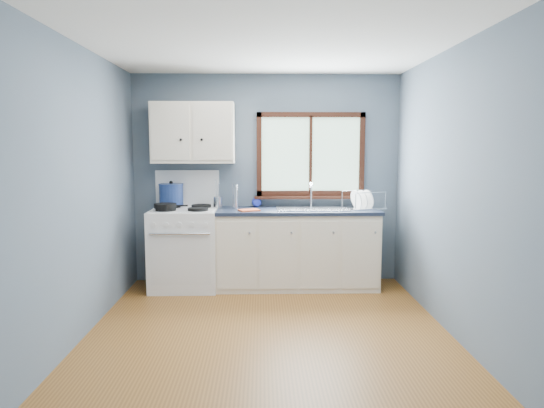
{
  "coord_description": "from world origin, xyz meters",
  "views": [
    {
      "loc": [
        -0.06,
        -4.08,
        1.63
      ],
      "look_at": [
        0.05,
        0.9,
        1.05
      ],
      "focal_mm": 32.0,
      "sensor_mm": 36.0,
      "label": 1
    }
  ],
  "objects_px": {
    "gas_range": "(185,246)",
    "skillet": "(166,206)",
    "dish_rack": "(363,204)",
    "base_cabinets": "(297,252)",
    "stockpot": "(171,194)",
    "thermos": "(235,196)",
    "sink": "(313,214)",
    "utensil_crock": "(218,202)"
  },
  "relations": [
    {
      "from": "skillet",
      "to": "gas_range",
      "type": "bearing_deg",
      "value": 37.41
    },
    {
      "from": "skillet",
      "to": "stockpot",
      "type": "xyz_separation_m",
      "value": [
        0.01,
        0.31,
        0.1
      ]
    },
    {
      "from": "base_cabinets",
      "to": "stockpot",
      "type": "height_order",
      "value": "stockpot"
    },
    {
      "from": "base_cabinets",
      "to": "thermos",
      "type": "bearing_deg",
      "value": 173.02
    },
    {
      "from": "stockpot",
      "to": "thermos",
      "type": "xyz_separation_m",
      "value": [
        0.75,
        -0.04,
        -0.03
      ]
    },
    {
      "from": "utensil_crock",
      "to": "dish_rack",
      "type": "bearing_deg",
      "value": -2.99
    },
    {
      "from": "base_cabinets",
      "to": "dish_rack",
      "type": "xyz_separation_m",
      "value": [
        0.77,
        0.04,
        0.57
      ]
    },
    {
      "from": "gas_range",
      "to": "skillet",
      "type": "distance_m",
      "value": 0.55
    },
    {
      "from": "gas_range",
      "to": "skillet",
      "type": "relative_size",
      "value": 3.57
    },
    {
      "from": "gas_range",
      "to": "base_cabinets",
      "type": "distance_m",
      "value": 1.31
    },
    {
      "from": "thermos",
      "to": "dish_rack",
      "type": "distance_m",
      "value": 1.5
    },
    {
      "from": "dish_rack",
      "to": "gas_range",
      "type": "bearing_deg",
      "value": 160.57
    },
    {
      "from": "stockpot",
      "to": "thermos",
      "type": "distance_m",
      "value": 0.76
    },
    {
      "from": "skillet",
      "to": "thermos",
      "type": "xyz_separation_m",
      "value": [
        0.76,
        0.26,
        0.08
      ]
    },
    {
      "from": "sink",
      "to": "thermos",
      "type": "relative_size",
      "value": 2.97
    },
    {
      "from": "skillet",
      "to": "sink",
      "type": "bearing_deg",
      "value": 2.22
    },
    {
      "from": "skillet",
      "to": "dish_rack",
      "type": "xyz_separation_m",
      "value": [
        2.26,
        0.22,
        -0.01
      ]
    },
    {
      "from": "utensil_crock",
      "to": "base_cabinets",
      "type": "bearing_deg",
      "value": -7.81
    },
    {
      "from": "gas_range",
      "to": "dish_rack",
      "type": "height_order",
      "value": "gas_range"
    },
    {
      "from": "thermos",
      "to": "base_cabinets",
      "type": "bearing_deg",
      "value": -6.98
    },
    {
      "from": "gas_range",
      "to": "sink",
      "type": "distance_m",
      "value": 1.53
    },
    {
      "from": "gas_range",
      "to": "sink",
      "type": "bearing_deg",
      "value": 0.71
    },
    {
      "from": "skillet",
      "to": "utensil_crock",
      "type": "relative_size",
      "value": 1.12
    },
    {
      "from": "sink",
      "to": "stockpot",
      "type": "relative_size",
      "value": 2.4
    },
    {
      "from": "utensil_crock",
      "to": "thermos",
      "type": "relative_size",
      "value": 1.2
    },
    {
      "from": "thermos",
      "to": "dish_rack",
      "type": "bearing_deg",
      "value": -1.91
    },
    {
      "from": "stockpot",
      "to": "gas_range",
      "type": "bearing_deg",
      "value": -40.77
    },
    {
      "from": "sink",
      "to": "utensil_crock",
      "type": "bearing_deg",
      "value": 173.42
    },
    {
      "from": "gas_range",
      "to": "stockpot",
      "type": "height_order",
      "value": "gas_range"
    },
    {
      "from": "thermos",
      "to": "dish_rack",
      "type": "relative_size",
      "value": 0.55
    },
    {
      "from": "sink",
      "to": "stockpot",
      "type": "distance_m",
      "value": 1.68
    },
    {
      "from": "base_cabinets",
      "to": "skillet",
      "type": "distance_m",
      "value": 1.6
    },
    {
      "from": "base_cabinets",
      "to": "thermos",
      "type": "distance_m",
      "value": 0.98
    },
    {
      "from": "stockpot",
      "to": "thermos",
      "type": "height_order",
      "value": "stockpot"
    },
    {
      "from": "dish_rack",
      "to": "thermos",
      "type": "bearing_deg",
      "value": 157.09
    },
    {
      "from": "base_cabinets",
      "to": "sink",
      "type": "distance_m",
      "value": 0.48
    },
    {
      "from": "base_cabinets",
      "to": "utensil_crock",
      "type": "xyz_separation_m",
      "value": [
        -0.93,
        0.13,
        0.58
      ]
    },
    {
      "from": "stockpot",
      "to": "thermos",
      "type": "bearing_deg",
      "value": -3.06
    },
    {
      "from": "gas_range",
      "to": "dish_rack",
      "type": "bearing_deg",
      "value": 1.58
    },
    {
      "from": "utensil_crock",
      "to": "thermos",
      "type": "height_order",
      "value": "utensil_crock"
    },
    {
      "from": "gas_range",
      "to": "stockpot",
      "type": "distance_m",
      "value": 0.63
    },
    {
      "from": "dish_rack",
      "to": "stockpot",
      "type": "bearing_deg",
      "value": 156.7
    }
  ]
}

